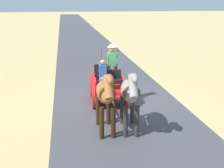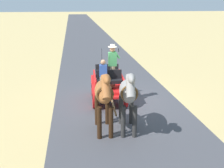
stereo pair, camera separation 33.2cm
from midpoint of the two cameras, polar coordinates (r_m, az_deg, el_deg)
ground_plane at (r=12.84m, az=-0.07°, el=-3.14°), size 200.00×200.00×0.00m
road_surface at (r=12.84m, az=-0.07°, el=-3.12°), size 5.34×160.00×0.01m
horse_drawn_carriage at (r=12.42m, az=-1.61°, el=0.14°), size 1.50×4.51×2.50m
horse_near_side at (r=9.45m, az=2.49°, el=-1.80°), size 0.71×2.14×2.21m
horse_off_side at (r=9.35m, az=-2.27°, el=-1.99°), size 0.58×2.13×2.21m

